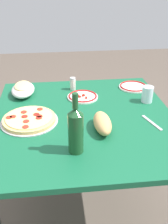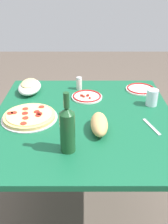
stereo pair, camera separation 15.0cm
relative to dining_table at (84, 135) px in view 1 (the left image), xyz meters
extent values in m
plane|color=brown|center=(0.00, 0.00, -0.63)|extent=(8.00, 8.00, 0.00)
cube|color=#145938|center=(0.00, 0.00, 0.11)|extent=(1.10, 1.04, 0.03)
cylinder|color=#33302D|center=(-0.49, -0.46, -0.27)|extent=(0.07, 0.07, 0.73)
cylinder|color=#33302D|center=(-0.49, 0.46, -0.27)|extent=(0.07, 0.07, 0.73)
cylinder|color=#B7B7BC|center=(0.02, -0.31, 0.13)|extent=(0.32, 0.32, 0.01)
cylinder|color=#DBB26B|center=(0.02, -0.31, 0.14)|extent=(0.29, 0.29, 0.02)
cylinder|color=#EFD684|center=(0.02, -0.31, 0.15)|extent=(0.26, 0.26, 0.01)
cylinder|color=#B22D1E|center=(0.13, -0.32, 0.16)|extent=(0.03, 0.03, 0.00)
cylinder|color=maroon|center=(0.02, -0.33, 0.16)|extent=(0.03, 0.03, 0.00)
cylinder|color=#B22D1E|center=(-0.04, -0.34, 0.16)|extent=(0.03, 0.03, 0.00)
cylinder|color=#B22D1E|center=(-0.06, -0.25, 0.16)|extent=(0.03, 0.03, 0.00)
cylinder|color=maroon|center=(0.00, -0.27, 0.16)|extent=(0.03, 0.03, 0.00)
cylinder|color=maroon|center=(0.04, -0.25, 0.16)|extent=(0.03, 0.03, 0.00)
cylinder|color=maroon|center=(0.02, -0.25, 0.16)|extent=(0.03, 0.03, 0.00)
cylinder|color=#B22D1E|center=(0.01, -0.39, 0.16)|extent=(0.03, 0.03, 0.00)
cylinder|color=#B22D1E|center=(0.02, -0.42, 0.16)|extent=(0.03, 0.03, 0.00)
cylinder|color=#B22D1E|center=(0.07, -0.32, 0.16)|extent=(0.03, 0.03, 0.00)
ellipsoid|color=white|center=(-0.35, -0.37, 0.16)|extent=(0.24, 0.15, 0.07)
ellipsoid|color=#AD2819|center=(-0.35, -0.37, 0.17)|extent=(0.20, 0.12, 0.03)
ellipsoid|color=#EFD684|center=(-0.35, -0.37, 0.19)|extent=(0.17, 0.10, 0.02)
cylinder|color=#194723|center=(0.32, -0.07, 0.22)|extent=(0.07, 0.07, 0.20)
cone|color=#194723|center=(0.32, -0.07, 0.34)|extent=(0.07, 0.07, 0.03)
cylinder|color=#194723|center=(0.32, -0.07, 0.39)|extent=(0.03, 0.03, 0.07)
cylinder|color=silver|center=(-0.15, 0.42, 0.18)|extent=(0.07, 0.07, 0.10)
cylinder|color=white|center=(-0.37, 0.40, 0.13)|extent=(0.20, 0.20, 0.01)
torus|color=red|center=(-0.37, 0.40, 0.14)|extent=(0.19, 0.19, 0.01)
cylinder|color=white|center=(-0.25, 0.02, 0.13)|extent=(0.20, 0.20, 0.01)
torus|color=red|center=(-0.25, 0.02, 0.14)|extent=(0.19, 0.19, 0.01)
cube|color=#AD2819|center=(-0.24, 0.00, 0.14)|extent=(0.01, 0.01, 0.01)
cube|color=#AD2819|center=(-0.26, 0.03, 0.14)|extent=(0.01, 0.01, 0.01)
cube|color=#AD2819|center=(-0.25, 0.02, 0.14)|extent=(0.01, 0.01, 0.01)
cube|color=#AD2819|center=(-0.21, 0.04, 0.14)|extent=(0.01, 0.01, 0.01)
cube|color=#AD2819|center=(-0.25, -0.01, 0.14)|extent=(0.01, 0.01, 0.01)
cube|color=#AD2819|center=(-0.25, -0.02, 0.14)|extent=(0.01, 0.01, 0.01)
ellipsoid|color=tan|center=(0.15, 0.08, 0.17)|extent=(0.21, 0.09, 0.08)
cylinder|color=silver|center=(-0.39, -0.03, 0.16)|extent=(0.04, 0.04, 0.07)
cylinder|color=#B7B7BC|center=(-0.39, -0.03, 0.21)|extent=(0.04, 0.04, 0.01)
cube|color=#B7B7BC|center=(0.11, 0.36, 0.13)|extent=(0.17, 0.07, 0.00)
camera|label=1|loc=(1.31, -0.15, 0.88)|focal=42.49mm
camera|label=2|loc=(1.32, 0.00, 0.88)|focal=42.49mm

